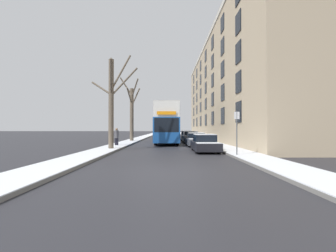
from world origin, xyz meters
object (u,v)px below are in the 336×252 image
(double_decker_bus, at_px, (167,122))
(parked_car_1, at_px, (196,140))
(bare_tree_left_1, at_px, (132,112))
(parked_car_0, at_px, (205,144))
(oncoming_van, at_px, (160,131))
(street_sign_post, at_px, (237,131))
(bare_tree_left_0, at_px, (112,101))
(parked_car_3, at_px, (187,136))
(parked_car_2, at_px, (191,137))
(pedestrian_left_sidewalk, at_px, (117,136))

(double_decker_bus, relative_size, parked_car_1, 2.62)
(bare_tree_left_1, height_order, parked_car_0, bare_tree_left_1)
(oncoming_van, xyz_separation_m, street_sign_post, (5.60, -26.76, 0.30))
(bare_tree_left_0, xyz_separation_m, parked_car_3, (7.21, 14.90, -3.30))
(parked_car_0, height_order, street_sign_post, street_sign_post)
(bare_tree_left_0, bearing_deg, bare_tree_left_1, 91.59)
(parked_car_2, distance_m, street_sign_post, 13.78)
(parked_car_1, bearing_deg, oncoming_van, 103.12)
(pedestrian_left_sidewalk, bearing_deg, bare_tree_left_1, -74.55)
(double_decker_bus, relative_size, street_sign_post, 3.87)
(bare_tree_left_1, height_order, pedestrian_left_sidewalk, bare_tree_left_1)
(parked_car_2, distance_m, oncoming_van, 13.76)
(bare_tree_left_1, relative_size, parked_car_2, 2.16)
(parked_car_0, xyz_separation_m, street_sign_post, (1.38, -3.29, 0.96))
(parked_car_0, bearing_deg, parked_car_3, 90.00)
(parked_car_3, relative_size, pedestrian_left_sidewalk, 2.26)
(bare_tree_left_0, relative_size, pedestrian_left_sidewalk, 4.32)
(bare_tree_left_0, distance_m, parked_car_0, 8.02)
(pedestrian_left_sidewalk, xyz_separation_m, street_sign_post, (9.01, -7.91, 0.59))
(bare_tree_left_0, height_order, oncoming_van, bare_tree_left_0)
(double_decker_bus, xyz_separation_m, parked_car_0, (2.88, -9.80, -1.90))
(bare_tree_left_0, height_order, parked_car_1, bare_tree_left_0)
(bare_tree_left_1, xyz_separation_m, parked_car_1, (7.53, -7.51, -3.37))
(bare_tree_left_1, height_order, oncoming_van, bare_tree_left_1)
(double_decker_bus, height_order, oncoming_van, double_decker_bus)
(parked_car_2, xyz_separation_m, pedestrian_left_sidewalk, (-7.63, -5.77, 0.31))
(bare_tree_left_1, relative_size, parked_car_1, 2.08)
(bare_tree_left_1, bearing_deg, pedestrian_left_sidewalk, -90.68)
(parked_car_0, relative_size, parked_car_3, 0.98)
(parked_car_1, height_order, street_sign_post, street_sign_post)
(parked_car_1, xyz_separation_m, oncoming_van, (-4.22, 18.12, 0.65))
(bare_tree_left_0, distance_m, street_sign_post, 9.93)
(bare_tree_left_1, distance_m, street_sign_post, 18.61)
(double_decker_bus, xyz_separation_m, pedestrian_left_sidewalk, (-4.75, -5.18, -1.53))
(bare_tree_left_0, bearing_deg, parked_car_0, -8.58)
(street_sign_post, bearing_deg, double_decker_bus, 108.04)
(bare_tree_left_0, distance_m, parked_car_1, 9.01)
(parked_car_1, xyz_separation_m, parked_car_2, (0.00, 5.04, 0.04))
(oncoming_van, distance_m, pedestrian_left_sidewalk, 19.16)
(parked_car_3, distance_m, oncoming_van, 8.62)
(parked_car_2, height_order, parked_car_3, parked_car_2)
(pedestrian_left_sidewalk, height_order, street_sign_post, street_sign_post)
(parked_car_3, xyz_separation_m, pedestrian_left_sidewalk, (-7.63, -11.37, 0.32))
(double_decker_bus, bearing_deg, bare_tree_left_0, -116.40)
(bare_tree_left_0, relative_size, parked_car_2, 1.96)
(bare_tree_left_0, xyz_separation_m, parked_car_0, (7.21, -1.09, -3.35))
(double_decker_bus, distance_m, pedestrian_left_sidewalk, 7.19)
(parked_car_3, distance_m, pedestrian_left_sidewalk, 13.70)
(bare_tree_left_0, distance_m, parked_car_3, 16.87)
(parked_car_0, distance_m, parked_car_1, 5.35)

